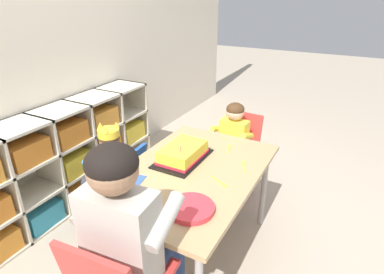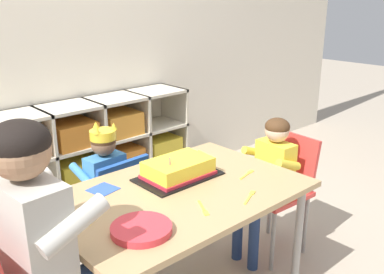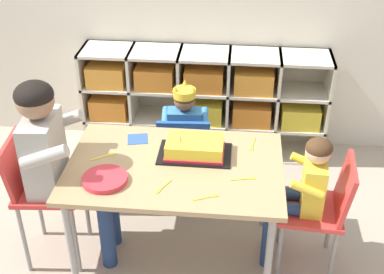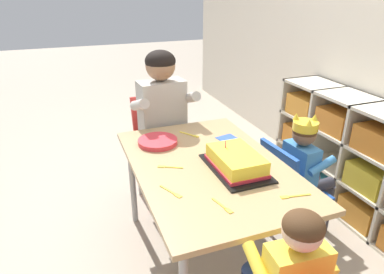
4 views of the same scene
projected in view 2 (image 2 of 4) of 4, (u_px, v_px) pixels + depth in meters
The scene contains 15 objects.
storage_cubby_shelf at pixel (66, 169), 2.79m from camera, with size 1.75×0.32×0.79m.
activity_table at pixel (178, 202), 1.91m from camera, with size 1.12×0.74×0.63m.
classroom_chair_blue at pixel (114, 203), 2.34m from camera, with size 0.37×0.34×0.64m.
child_with_crown at pixel (101, 176), 2.37m from camera, with size 0.31×0.31×0.81m.
adult_helper_seated at pixel (50, 232), 1.46m from camera, with size 0.45×0.42×1.10m.
classroom_chair_guest_side at pixel (280, 184), 2.47m from camera, with size 0.38×0.36×0.69m.
guest_at_table_side at pixel (269, 171), 2.37m from camera, with size 0.31×0.31×0.82m.
birthday_cake_on_tray at pixel (178, 170), 2.02m from camera, with size 0.39×0.24×0.13m.
paper_plate_stack at pixel (141, 229), 1.56m from camera, with size 0.23×0.23×0.03m, color #DB333D.
paper_napkin_square at pixel (103, 189), 1.90m from camera, with size 0.11×0.11×0.00m, color #3356B7.
fork_beside_plate_stack at pixel (98, 215), 1.68m from camera, with size 0.12×0.09×0.00m.
fork_at_table_front_edge at pixel (247, 174), 2.06m from camera, with size 0.13×0.05×0.00m.
fork_near_child_seat at pixel (203, 209), 1.73m from camera, with size 0.07×0.12×0.00m.
fork_by_napkin at pixel (250, 196), 1.84m from camera, with size 0.13×0.07×0.00m.
fork_near_cake_tray at pixel (207, 155), 2.31m from camera, with size 0.04×0.14×0.00m.
Camera 2 is at (-1.11, -1.32, 1.45)m, focal length 40.22 mm.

